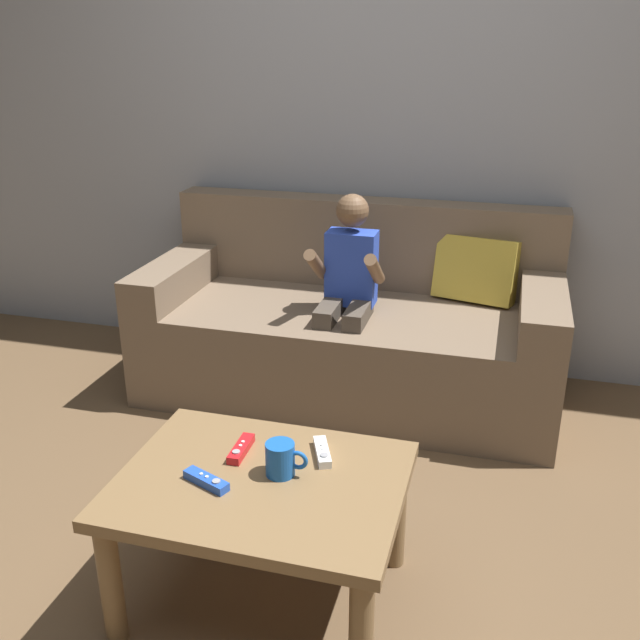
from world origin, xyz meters
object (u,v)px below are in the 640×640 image
at_px(coffee_table, 262,500).
at_px(coffee_mug, 281,459).
at_px(person_seated_on_couch, 347,291).
at_px(game_remote_white_far_corner, 322,452).
at_px(couch, 353,329).
at_px(game_remote_red_center, 241,449).
at_px(game_remote_blue_near_edge, 206,481).

height_order(coffee_table, coffee_mug, coffee_mug).
height_order(person_seated_on_couch, game_remote_white_far_corner, person_seated_on_couch).
bearing_deg(couch, coffee_mug, -85.43).
xyz_separation_m(coffee_table, coffee_mug, (0.05, 0.03, 0.12)).
height_order(coffee_table, game_remote_red_center, game_remote_red_center).
bearing_deg(couch, coffee_table, -87.54).
relative_size(game_remote_blue_near_edge, game_remote_red_center, 1.02).
relative_size(person_seated_on_couch, game_remote_red_center, 6.53).
xyz_separation_m(game_remote_blue_near_edge, game_remote_red_center, (0.03, 0.17, 0.00)).
xyz_separation_m(game_remote_red_center, coffee_mug, (0.15, -0.07, 0.04)).
height_order(person_seated_on_couch, coffee_table, person_seated_on_couch).
bearing_deg(game_remote_red_center, coffee_table, -47.17).
distance_m(coffee_table, game_remote_blue_near_edge, 0.17).
bearing_deg(coffee_table, game_remote_white_far_corner, 49.30).
xyz_separation_m(person_seated_on_couch, game_remote_red_center, (-0.05, -1.08, -0.11)).
bearing_deg(person_seated_on_couch, coffee_mug, -85.23).
relative_size(game_remote_blue_near_edge, game_remote_white_far_corner, 1.00).
xyz_separation_m(game_remote_white_far_corner, coffee_mug, (-0.08, -0.12, 0.04)).
bearing_deg(coffee_table, person_seated_on_couch, 92.35).
bearing_deg(person_seated_on_couch, game_remote_white_far_corner, -80.20).
distance_m(couch, game_remote_red_center, 1.26).
bearing_deg(game_remote_white_far_corner, coffee_table, -130.70).
relative_size(game_remote_blue_near_edge, coffee_mug, 1.21).
relative_size(couch, coffee_mug, 15.17).
bearing_deg(game_remote_red_center, person_seated_on_couch, 87.40).
height_order(coffee_table, game_remote_white_far_corner, game_remote_white_far_corner).
relative_size(coffee_table, game_remote_blue_near_edge, 5.37).
bearing_deg(game_remote_white_far_corner, person_seated_on_couch, 99.80).
height_order(person_seated_on_couch, game_remote_red_center, person_seated_on_couch).
height_order(couch, coffee_mug, couch).
relative_size(game_remote_white_far_corner, coffee_mug, 1.21).
height_order(person_seated_on_couch, coffee_mug, person_seated_on_couch).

